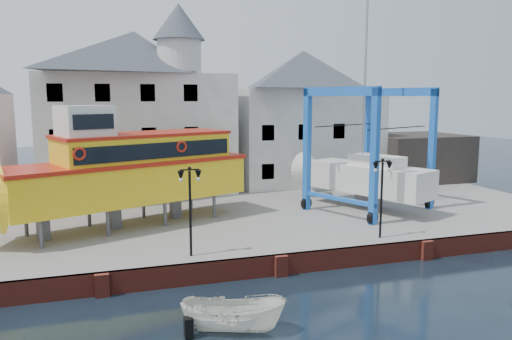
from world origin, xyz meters
name	(u,v)px	position (x,y,z in m)	size (l,w,h in m)	color
ground	(281,276)	(0.00, 0.00, 0.00)	(140.00, 140.00, 0.00)	black
hardstanding	(224,214)	(0.00, 11.00, 0.50)	(44.00, 22.00, 1.00)	slate
quay_wall	(280,265)	(0.00, 0.10, 0.50)	(44.00, 0.47, 1.00)	maroon
building_white_main	(138,110)	(-4.87, 18.39, 7.34)	(14.00, 8.30, 14.00)	#B8B8B8
building_white_right	(302,117)	(9.00, 19.00, 6.60)	(12.00, 8.00, 11.20)	#B8B8B8
shed_dark	(414,157)	(19.00, 17.00, 3.00)	(8.00, 7.00, 4.00)	black
lamp_post_left	(190,189)	(-4.00, 1.20, 4.17)	(1.12, 0.32, 4.20)	black
lamp_post_right	(382,178)	(6.00, 1.20, 4.17)	(1.12, 0.32, 4.20)	black
tour_boat	(114,171)	(-7.15, 7.39, 4.24)	(16.07, 9.22, 6.87)	#59595E
travel_lift	(358,169)	(8.54, 8.29, 3.53)	(8.73, 10.26, 15.24)	#1A65AA
motorboat_a	(233,332)	(-3.57, -4.77, 0.00)	(1.43, 3.79, 1.46)	silver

